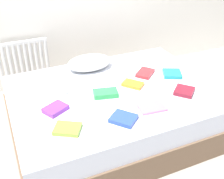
% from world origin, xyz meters
% --- Properties ---
extents(ground_plane, '(8.00, 8.00, 0.00)m').
position_xyz_m(ground_plane, '(0.00, 0.00, 0.00)').
color(ground_plane, '#9E998E').
extents(bed, '(2.00, 1.50, 0.50)m').
position_xyz_m(bed, '(0.00, 0.00, 0.25)').
color(bed, brown).
rests_on(bed, ground).
extents(radiator, '(0.61, 0.04, 0.54)m').
position_xyz_m(radiator, '(-0.68, 1.20, 0.41)').
color(radiator, white).
rests_on(radiator, ground).
extents(pillow, '(0.49, 0.32, 0.15)m').
position_xyz_m(pillow, '(-0.06, 0.53, 0.57)').
color(pillow, white).
rests_on(pillow, bed).
extents(textbook_green, '(0.25, 0.18, 0.05)m').
position_xyz_m(textbook_green, '(-0.11, -0.06, 0.52)').
color(textbook_green, green).
rests_on(textbook_green, bed).
extents(textbook_purple, '(0.24, 0.22, 0.04)m').
position_xyz_m(textbook_purple, '(-0.60, -0.11, 0.52)').
color(textbook_purple, purple).
rests_on(textbook_purple, bed).
extents(textbook_orange, '(0.23, 0.24, 0.03)m').
position_xyz_m(textbook_orange, '(0.21, 0.01, 0.52)').
color(textbook_orange, orange).
rests_on(textbook_orange, bed).
extents(textbook_pink, '(0.25, 0.18, 0.02)m').
position_xyz_m(textbook_pink, '(0.18, -0.42, 0.51)').
color(textbook_pink, pink).
rests_on(textbook_pink, bed).
extents(textbook_lime, '(0.25, 0.24, 0.03)m').
position_xyz_m(textbook_lime, '(-0.58, -0.41, 0.52)').
color(textbook_lime, '#8CC638').
rests_on(textbook_lime, bed).
extents(textbook_blue, '(0.26, 0.26, 0.03)m').
position_xyz_m(textbook_blue, '(-0.12, -0.47, 0.52)').
color(textbook_blue, '#2847B7').
rests_on(textbook_blue, bed).
extents(textbook_maroon, '(0.25, 0.25, 0.04)m').
position_xyz_m(textbook_maroon, '(0.59, -0.31, 0.52)').
color(textbook_maroon, maroon).
rests_on(textbook_maroon, bed).
extents(textbook_teal, '(0.24, 0.24, 0.04)m').
position_xyz_m(textbook_teal, '(0.69, 0.03, 0.52)').
color(textbook_teal, teal).
rests_on(textbook_teal, bed).
extents(textbook_red, '(0.26, 0.25, 0.03)m').
position_xyz_m(textbook_red, '(0.44, 0.16, 0.52)').
color(textbook_red, red).
rests_on(textbook_red, bed).
extents(textbook_white, '(0.23, 0.20, 0.04)m').
position_xyz_m(textbook_white, '(-0.41, 0.19, 0.52)').
color(textbook_white, white).
rests_on(textbook_white, bed).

